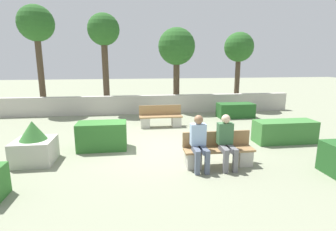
% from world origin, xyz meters
% --- Properties ---
extents(ground_plane, '(60.00, 60.00, 0.00)m').
position_xyz_m(ground_plane, '(0.00, 0.00, 0.00)').
color(ground_plane, gray).
extents(perimeter_wall, '(14.96, 0.30, 0.92)m').
position_xyz_m(perimeter_wall, '(0.00, 5.33, 0.46)').
color(perimeter_wall, '#B7B2A8').
rests_on(perimeter_wall, ground_plane).
extents(bench_front, '(1.80, 0.48, 0.85)m').
position_xyz_m(bench_front, '(1.46, -1.61, 0.33)').
color(bench_front, '#937047').
rests_on(bench_front, ground_plane).
extents(bench_left_side, '(1.73, 0.49, 0.85)m').
position_xyz_m(bench_left_side, '(0.42, 2.56, 0.32)').
color(bench_left_side, '#937047').
rests_on(bench_left_side, ground_plane).
extents(person_seated_man, '(0.38, 0.64, 1.35)m').
position_xyz_m(person_seated_man, '(0.91, -1.74, 0.75)').
color(person_seated_man, '#515B70').
rests_on(person_seated_man, ground_plane).
extents(person_seated_woman, '(0.38, 0.64, 1.35)m').
position_xyz_m(person_seated_woman, '(1.61, -1.75, 0.75)').
color(person_seated_woman, slate).
rests_on(person_seated_woman, ground_plane).
extents(hedge_block_near_left, '(1.67, 0.80, 0.67)m').
position_xyz_m(hedge_block_near_left, '(4.11, 3.85, 0.33)').
color(hedge_block_near_left, '#235623').
rests_on(hedge_block_near_left, ground_plane).
extents(hedge_block_near_right, '(1.98, 0.72, 0.73)m').
position_xyz_m(hedge_block_near_right, '(4.25, -0.03, 0.36)').
color(hedge_block_near_right, '#3D7A38').
rests_on(hedge_block_near_right, ground_plane).
extents(hedge_block_mid_left, '(1.46, 0.76, 0.84)m').
position_xyz_m(hedge_block_mid_left, '(-1.64, 0.08, 0.42)').
color(hedge_block_mid_left, '#33702D').
rests_on(hedge_block_mid_left, ground_plane).
extents(planter_corner_left, '(0.98, 0.98, 1.13)m').
position_xyz_m(planter_corner_left, '(-3.29, -0.78, 0.47)').
color(planter_corner_left, '#B7B2A8').
rests_on(planter_corner_left, ground_plane).
extents(tree_leftmost, '(1.74, 1.74, 5.28)m').
position_xyz_m(tree_leftmost, '(-5.24, 6.31, 4.26)').
color(tree_leftmost, '#473828').
rests_on(tree_leftmost, ground_plane).
extents(tree_center_left, '(1.55, 1.55, 4.90)m').
position_xyz_m(tree_center_left, '(-2.01, 5.87, 3.92)').
color(tree_center_left, '#473828').
rests_on(tree_center_left, ground_plane).
extents(tree_center_right, '(1.91, 1.91, 4.31)m').
position_xyz_m(tree_center_right, '(1.64, 6.05, 3.27)').
color(tree_center_right, '#473828').
rests_on(tree_center_right, ground_plane).
extents(tree_rightmost, '(1.56, 1.56, 4.12)m').
position_xyz_m(tree_rightmost, '(5.00, 6.00, 3.24)').
color(tree_rightmost, '#473828').
rests_on(tree_rightmost, ground_plane).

